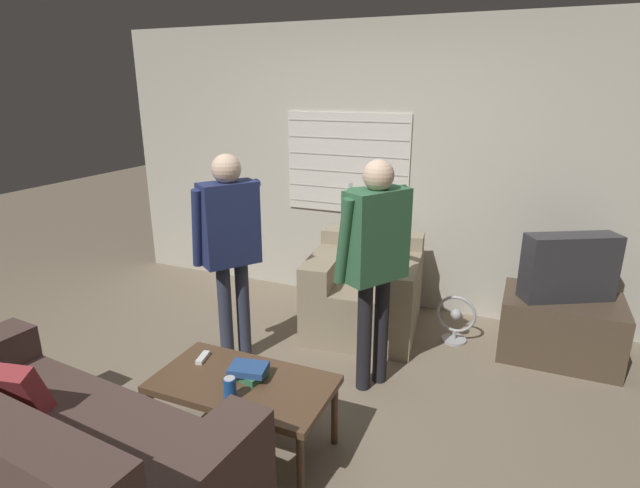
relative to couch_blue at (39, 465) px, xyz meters
The scene contains 13 objects.
ground_plane 1.31m from the couch_blue, 63.04° to the left, with size 16.00×16.00×0.00m, color #7F705B.
wall_back 3.35m from the couch_blue, 79.78° to the left, with size 5.20×0.08×2.55m.
couch_blue is the anchor object (origin of this frame).
armchair_beige 2.62m from the couch_blue, 73.10° to the left, with size 0.98×0.97×0.79m.
coffee_table 1.02m from the couch_blue, 53.87° to the left, with size 1.00×0.55×0.44m.
tv_stand 3.50m from the couch_blue, 49.25° to the left, with size 0.85×0.59×0.48m.
tv 3.52m from the couch_blue, 49.29° to the left, with size 0.69×0.50×0.50m.
person_left_standing 1.76m from the couch_blue, 89.21° to the left, with size 0.53×0.74×1.57m.
person_right_standing 2.14m from the couch_blue, 58.32° to the left, with size 0.58×0.77×1.58m.
book_stack 1.07m from the couch_blue, 54.81° to the left, with size 0.24×0.19×0.08m.
soda_can 0.92m from the couch_blue, 45.99° to the left, with size 0.07×0.07×0.13m.
spare_remote 0.97m from the couch_blue, 74.38° to the left, with size 0.07×0.14×0.02m.
floor_fan 2.99m from the couch_blue, 59.48° to the left, with size 0.32×0.20×0.40m.
Camera 1 is at (1.35, -2.36, 2.01)m, focal length 28.00 mm.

